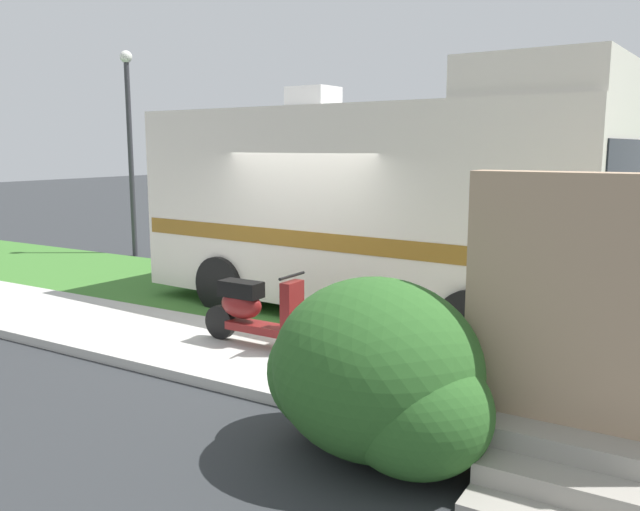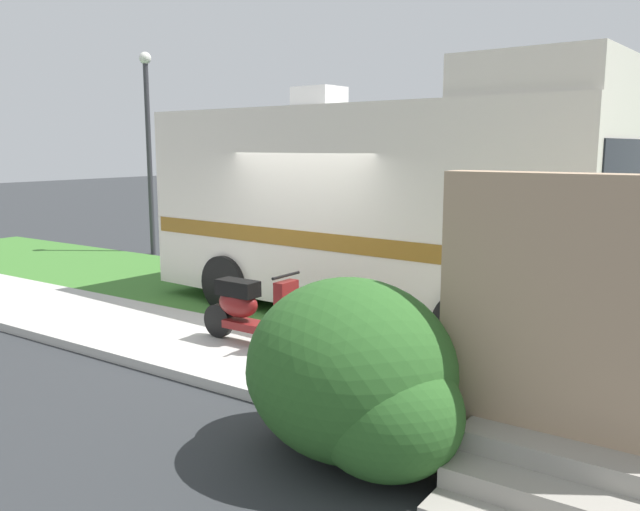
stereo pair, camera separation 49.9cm
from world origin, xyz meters
The scene contains 9 objects.
ground_plane centered at (0.00, 0.00, 0.00)m, with size 80.00×80.00×0.00m, color #2D3033.
sidewalk centered at (0.00, -1.20, 0.06)m, with size 24.00×2.00×0.12m.
grass_strip centered at (0.00, 1.50, 0.04)m, with size 24.00×3.40×0.08m.
motorhome_rv centered at (0.58, 1.57, 1.74)m, with size 7.23×3.06×3.65m.
scooter centered at (0.17, -0.96, 0.58)m, with size 1.70×0.50×0.97m.
bicycle centered at (2.81, -1.48, 0.50)m, with size 1.76×0.52×0.89m.
porch_steps centered at (4.31, -2.29, 0.97)m, with size 2.00×1.26×2.40m.
bush_by_porch centered at (2.68, -2.68, 0.71)m, with size 2.12×1.59×1.50m.
street_lamp_post centered at (-6.81, 3.60, 2.84)m, with size 0.28×0.28×4.74m.
Camera 2 is at (5.38, -7.05, 2.59)m, focal length 36.77 mm.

